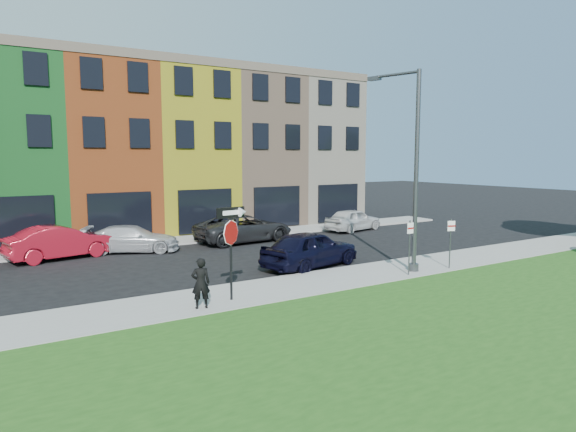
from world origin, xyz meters
TOP-DOWN VIEW (x-y plane):
  - ground at (0.00, 0.00)m, footprint 120.00×120.00m
  - sidewalk_near at (2.00, 3.00)m, footprint 40.00×3.00m
  - sidewalk_far at (-3.00, 15.00)m, footprint 40.00×2.40m
  - rowhouse_block at (-2.50, 21.18)m, footprint 30.00×10.12m
  - stop_sign at (-5.01, 2.48)m, footprint 1.04×0.19m
  - man at (-6.21, 2.15)m, footprint 0.75×0.65m
  - sedan_near at (0.26, 5.59)m, footprint 4.09×5.62m
  - parked_car_red at (-8.48, 13.30)m, footprint 3.46×5.38m
  - parked_car_silver at (-5.21, 13.24)m, footprint 5.25×5.95m
  - parked_car_dark at (0.92, 12.98)m, footprint 3.27×5.88m
  - parked_car_white at (8.77, 13.02)m, footprint 3.44×4.90m
  - street_lamp at (3.05, 2.53)m, footprint 0.85×2.54m
  - parking_sign_a at (2.42, 1.92)m, footprint 0.32×0.08m
  - parking_sign_b at (4.74, 1.89)m, footprint 0.30×0.17m

SIDE VIEW (x-z plane):
  - ground at x=0.00m, z-range 0.00..0.00m
  - sidewalk_near at x=2.00m, z-range 0.00..0.12m
  - sidewalk_far at x=-3.00m, z-range 0.00..0.12m
  - parked_car_silver at x=-5.21m, z-range 0.00..1.33m
  - parked_car_white at x=8.77m, z-range 0.00..1.43m
  - parked_car_dark at x=0.92m, z-range 0.00..1.54m
  - parked_car_red at x=-8.48m, z-range 0.00..1.57m
  - sedan_near at x=0.26m, z-range 0.00..1.62m
  - man at x=-6.21m, z-range 0.12..1.69m
  - parking_sign_b at x=4.74m, z-range 0.39..2.45m
  - parking_sign_a at x=2.42m, z-range 0.39..2.54m
  - stop_sign at x=-5.01m, z-range 0.76..3.78m
  - street_lamp at x=3.05m, z-range 0.15..8.16m
  - rowhouse_block at x=-2.50m, z-range -0.01..9.99m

